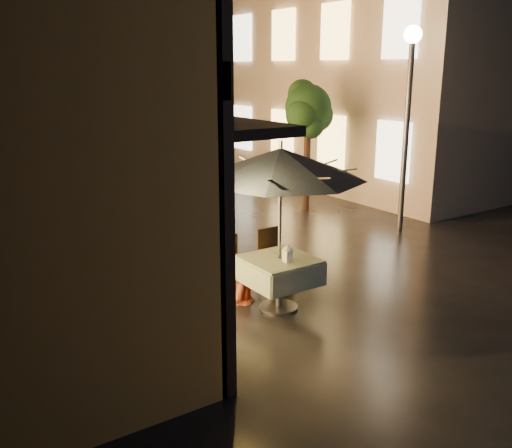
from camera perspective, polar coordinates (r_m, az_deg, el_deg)
ground at (r=9.41m, az=10.82°, el=-6.20°), size 90.00×90.00×0.00m
east_building_near at (r=18.67m, az=13.89°, el=14.96°), size 7.30×9.30×6.80m
east_building_far at (r=27.78m, az=-4.51°, el=15.88°), size 7.30×10.30×7.30m
street_tree at (r=13.77m, az=5.24°, el=11.19°), size 1.43×1.20×3.15m
streetlamp_near at (r=12.34m, az=15.04°, el=12.56°), size 0.36×0.36×4.23m
streetlamp_far at (r=22.17m, az=-9.59°, el=13.92°), size 0.36×0.36×4.23m
cafe_table at (r=8.26m, az=2.34°, el=-4.69°), size 0.99×0.99×0.78m
patio_umbrella at (r=7.86m, az=2.46°, el=6.06°), size 2.39×2.39×2.46m
cafe_chair_left at (r=8.64m, az=-2.71°, el=-4.11°), size 0.42×0.42×0.97m
cafe_chair_right at (r=9.06m, az=1.62°, el=-3.17°), size 0.42×0.42×0.97m
table_lantern at (r=8.00m, az=3.18°, el=-2.86°), size 0.16×0.16×0.25m
person_orange at (r=8.47m, az=-1.99°, el=-3.09°), size 0.83×0.71×1.47m
person_yellow at (r=8.90m, az=2.30°, el=-2.51°), size 0.98×0.71×1.37m
bicycle_0 at (r=10.49m, az=-10.26°, el=-1.12°), size 1.93×1.33×0.96m
bicycle_1 at (r=12.17m, az=-16.60°, el=1.04°), size 1.84×0.97×1.07m
bicycle_2 at (r=13.05m, az=-17.29°, el=1.75°), size 1.99×1.26×0.99m
bicycle_3 at (r=14.11m, az=-18.61°, el=2.55°), size 1.60×0.52×0.95m
bicycle_4 at (r=15.08m, az=-19.27°, el=3.35°), size 1.94×0.91×0.98m
bicycle_5 at (r=15.94m, az=-19.93°, el=4.14°), size 1.91×1.19×1.11m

